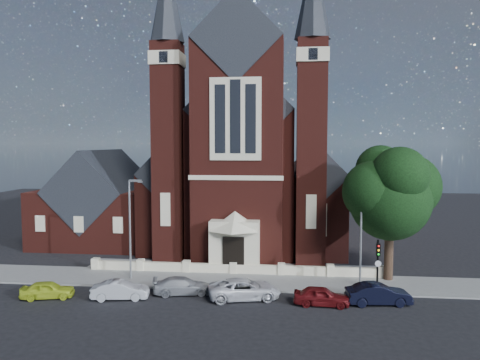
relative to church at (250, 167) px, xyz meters
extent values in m
plane|color=black|center=(0.00, -7.94, -8.19)|extent=(120.00, 120.00, 0.00)
cube|color=slate|center=(0.00, -18.44, -8.19)|extent=(60.00, 5.00, 0.12)
cube|color=slate|center=(0.00, -14.44, -8.19)|extent=(26.00, 3.00, 0.14)
cube|color=beige|center=(0.00, -16.44, -8.19)|extent=(24.00, 0.40, 0.90)
cube|color=#4F1B15|center=(0.00, 2.06, -1.19)|extent=(10.00, 30.00, 14.00)
cube|color=black|center=(0.00, 2.06, 5.81)|extent=(10.00, 30.20, 10.00)
cube|color=#4F1B15|center=(-7.50, 1.06, -4.19)|extent=(5.00, 26.00, 8.00)
cube|color=#4F1B15|center=(7.50, 1.06, -4.19)|extent=(5.00, 26.00, 8.00)
cube|color=black|center=(-7.50, 1.06, -0.19)|extent=(5.01, 26.20, 5.01)
cube|color=black|center=(7.50, 1.06, -0.19)|extent=(5.01, 26.20, 5.01)
cube|color=#4F1B15|center=(0.00, -13.44, 1.81)|extent=(8.00, 3.00, 20.00)
cube|color=black|center=(0.00, -13.44, 11.81)|extent=(8.00, 3.20, 8.00)
cube|color=beige|center=(0.00, -14.99, 4.81)|extent=(4.40, 0.15, 7.00)
cube|color=black|center=(0.00, -15.06, 5.01)|extent=(0.90, 0.08, 6.20)
cube|color=beige|center=(0.00, -15.44, -5.99)|extent=(4.20, 2.00, 4.40)
cube|color=black|center=(0.00, -16.49, -6.59)|extent=(1.80, 0.12, 3.20)
cone|color=beige|center=(0.00, -15.44, -3.79)|extent=(4.60, 4.60, 1.60)
cube|color=#4F1B15|center=(-6.50, -12.44, 1.81)|extent=(2.60, 2.60, 20.00)
cube|color=beige|center=(-6.50, -12.44, 10.31)|extent=(2.80, 2.80, 1.20)
cube|color=#4F1B15|center=(6.50, -12.44, 1.81)|extent=(2.60, 2.60, 20.00)
cube|color=beige|center=(6.50, -12.44, 10.31)|extent=(2.80, 2.80, 1.20)
cube|color=#4F1B15|center=(-16.00, -4.94, -5.19)|extent=(12.00, 12.00, 6.00)
cube|color=black|center=(-16.00, -4.94, -2.19)|extent=(8.49, 12.20, 8.49)
cylinder|color=black|center=(12.50, -16.94, -5.69)|extent=(0.70, 0.70, 5.00)
sphere|color=black|center=(12.50, -16.94, -1.69)|extent=(6.40, 6.40, 6.40)
sphere|color=black|center=(12.90, -18.14, 0.31)|extent=(4.40, 4.40, 4.40)
cylinder|color=gray|center=(-8.00, -18.94, -4.19)|extent=(0.16, 0.16, 8.00)
cube|color=gray|center=(-7.50, -18.94, -0.19)|extent=(1.00, 0.15, 0.18)
cube|color=gray|center=(-7.10, -18.94, -0.27)|extent=(0.35, 0.22, 0.12)
cylinder|color=gray|center=(10.00, -18.94, -4.19)|extent=(0.16, 0.16, 8.00)
cube|color=gray|center=(10.50, -18.94, -0.19)|extent=(1.00, 0.15, 0.18)
cube|color=gray|center=(10.90, -18.94, -0.27)|extent=(0.35, 0.22, 0.12)
cylinder|color=black|center=(11.00, -20.44, -6.19)|extent=(0.14, 0.14, 4.00)
cube|color=black|center=(11.00, -20.59, -4.89)|extent=(0.28, 0.22, 0.90)
sphere|color=red|center=(11.00, -20.72, -4.59)|extent=(0.14, 0.14, 0.14)
sphere|color=#CC8C0C|center=(11.00, -20.72, -4.89)|extent=(0.14, 0.14, 0.14)
sphere|color=#0C9919|center=(11.00, -20.72, -5.19)|extent=(0.14, 0.14, 0.14)
imported|color=#B6CB28|center=(-12.33, -23.89, -7.57)|extent=(3.88, 2.35, 1.24)
imported|color=#B1B5BA|center=(-7.16, -23.51, -7.53)|extent=(4.13, 2.03, 1.30)
imported|color=gray|center=(-3.06, -21.96, -7.57)|extent=(4.52, 2.61, 1.23)
imported|color=silver|center=(1.52, -22.52, -7.48)|extent=(5.49, 3.46, 1.41)
imported|color=#611013|center=(6.83, -23.29, -7.54)|extent=(3.85, 1.72, 1.29)
imported|color=black|center=(10.68, -22.68, -7.47)|extent=(4.51, 2.05, 1.43)
camera|label=1|loc=(4.63, -54.55, 2.74)|focal=35.00mm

